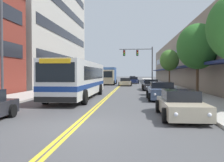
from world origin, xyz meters
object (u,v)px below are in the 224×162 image
at_px(traffic_signal_mast, 141,58).
at_px(car_white_moving_third, 133,79).
at_px(car_beige_moving_lead, 125,82).
at_px(car_navy_moving_second, 133,80).
at_px(car_dark_grey_parked_right_far, 151,85).
at_px(city_bus, 79,78).
at_px(street_tree_right_mid, 198,47).
at_px(car_slate_blue_parked_right_mid, 161,91).
at_px(car_red_parked_left_near, 81,85).
at_px(car_champagne_parked_right_foreground, 180,105).
at_px(street_lamp_left_near, 7,19).
at_px(street_tree_right_far, 169,60).
at_px(fire_hydrant, 176,90).
at_px(box_truck, 109,76).

bearing_deg(traffic_signal_mast, car_white_moving_third, 92.73).
height_order(car_beige_moving_lead, car_navy_moving_second, car_navy_moving_second).
distance_m(car_dark_grey_parked_right_far, car_navy_moving_second, 20.21).
height_order(city_bus, street_tree_right_mid, street_tree_right_mid).
xyz_separation_m(car_slate_blue_parked_right_mid, car_beige_moving_lead, (-3.46, 21.84, -0.04)).
xyz_separation_m(city_bus, traffic_signal_mast, (5.62, 19.50, 2.75)).
bearing_deg(car_red_parked_left_near, car_champagne_parked_right_foreground, -65.93).
height_order(car_slate_blue_parked_right_mid, street_lamp_left_near, street_lamp_left_near).
bearing_deg(car_navy_moving_second, car_white_moving_third, 90.73).
bearing_deg(car_red_parked_left_near, car_slate_blue_parked_right_mid, -53.89).
bearing_deg(street_tree_right_mid, car_champagne_parked_right_foreground, -107.50).
bearing_deg(car_dark_grey_parked_right_far, street_tree_right_far, 42.38).
height_order(street_lamp_left_near, fire_hydrant, street_lamp_left_near).
xyz_separation_m(car_beige_moving_lead, box_truck, (-3.21, 3.95, 1.01)).
height_order(car_beige_moving_lead, street_lamp_left_near, street_lamp_left_near).
distance_m(car_dark_grey_parked_right_far, car_beige_moving_lead, 10.93).
distance_m(car_champagne_parked_right_foreground, street_tree_right_mid, 12.69).
xyz_separation_m(box_truck, street_tree_right_mid, (10.31, -21.96, 2.87)).
bearing_deg(car_dark_grey_parked_right_far, car_champagne_parked_right_foreground, -89.87).
xyz_separation_m(city_bus, car_slate_blue_parked_right_mid, (6.61, -0.79, -1.02)).
bearing_deg(fire_hydrant, car_slate_blue_parked_right_mid, -118.48).
relative_size(box_truck, fire_hydrant, 8.56).
bearing_deg(car_red_parked_left_near, car_white_moving_third, 79.92).
distance_m(car_white_moving_third, box_truck, 23.11).
relative_size(car_beige_moving_lead, street_tree_right_mid, 0.68).
distance_m(car_beige_moving_lead, street_lamp_left_near, 28.52).
height_order(car_beige_moving_lead, fire_hydrant, car_beige_moving_lead).
distance_m(car_champagne_parked_right_foreground, car_slate_blue_parked_right_mid, 7.69).
xyz_separation_m(car_white_moving_third, box_truck, (-4.33, -22.68, 0.99)).
xyz_separation_m(car_dark_grey_parked_right_far, car_navy_moving_second, (-2.10, 20.10, 0.02)).
relative_size(box_truck, street_tree_right_far, 1.40).
relative_size(car_slate_blue_parked_right_mid, street_tree_right_mid, 0.68).
bearing_deg(street_tree_right_mid, car_navy_moving_second, 101.76).
height_order(car_champagne_parked_right_foreground, car_dark_grey_parked_right_far, car_dark_grey_parked_right_far).
relative_size(city_bus, street_lamp_left_near, 1.44).
relative_size(car_champagne_parked_right_foreground, car_white_moving_third, 1.16).
xyz_separation_m(car_navy_moving_second, car_white_moving_third, (-0.22, 16.91, -0.00)).
xyz_separation_m(car_slate_blue_parked_right_mid, traffic_signal_mast, (-0.99, 20.29, 3.78)).
bearing_deg(car_navy_moving_second, city_bus, -98.30).
height_order(car_champagne_parked_right_foreground, car_slate_blue_parked_right_mid, car_slate_blue_parked_right_mid).
relative_size(car_red_parked_left_near, car_dark_grey_parked_right_far, 0.95).
relative_size(car_white_moving_third, street_tree_right_far, 0.83).
xyz_separation_m(car_beige_moving_lead, car_navy_moving_second, (1.34, 9.72, 0.02)).
bearing_deg(street_lamp_left_near, car_beige_moving_lead, 77.89).
xyz_separation_m(car_white_moving_third, street_lamp_left_near, (-7.03, -54.17, 4.51)).
xyz_separation_m(car_navy_moving_second, street_tree_right_far, (4.67, -17.75, 3.14)).
relative_size(car_champagne_parked_right_foreground, car_slate_blue_parked_right_mid, 1.10).
bearing_deg(car_beige_moving_lead, street_tree_right_far, -53.16).
bearing_deg(car_beige_moving_lead, street_lamp_left_near, -102.11).
distance_m(car_dark_grey_parked_right_far, car_white_moving_third, 37.08).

